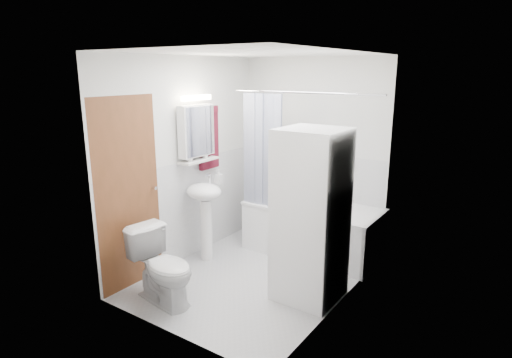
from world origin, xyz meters
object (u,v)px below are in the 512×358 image
Objects in this scene: bathtub at (312,227)px; sink at (205,204)px; toilet at (163,267)px; washer_dryer at (310,216)px.

sink reaches higher than bathtub.
sink is at bearing -137.81° from bathtub.
bathtub is at bearing -11.50° from toilet.
washer_dryer is (0.45, -0.96, 0.51)m from bathtub.
bathtub is 1.37m from sink.
sink is 1.08m from toilet.
washer_dryer is at bearing -42.91° from toilet.
toilet is (0.30, -0.98, -0.34)m from sink.
sink is 0.61× the size of washer_dryer.
washer_dryer is at bearing -64.92° from bathtub.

